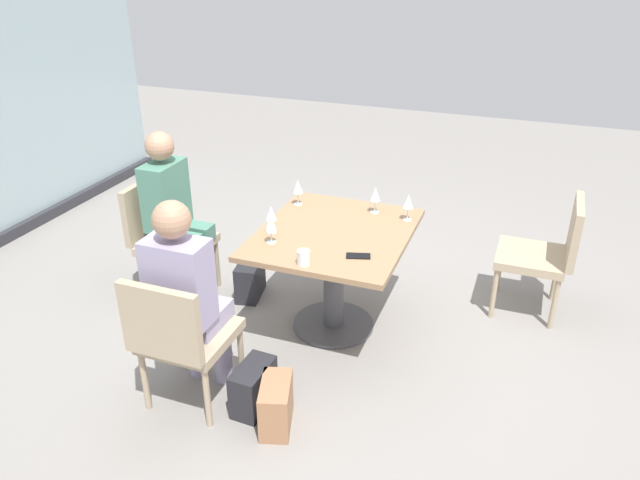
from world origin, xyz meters
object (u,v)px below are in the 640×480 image
at_px(wine_glass_1, 271,214).
at_px(wine_glass_2, 375,195).
at_px(dining_table_main, 334,258).
at_px(wine_glass_0, 298,187).
at_px(person_far_left, 187,292).
at_px(wine_glass_4, 271,223).
at_px(handbag_0, 276,405).
at_px(handbag_2, 253,387).
at_px(handbag_1, 250,279).
at_px(wine_glass_3, 408,202).
at_px(coffee_cup, 304,258).
at_px(chair_front_right, 547,250).
at_px(chair_far_left, 180,334).
at_px(chair_near_window, 164,233).
at_px(person_near_window, 174,209).
at_px(cell_phone_on_table, 358,256).

bearing_deg(wine_glass_1, wine_glass_2, -44.58).
distance_m(dining_table_main, wine_glass_0, 0.60).
bearing_deg(person_far_left, wine_glass_4, -17.66).
height_order(wine_glass_4, handbag_0, wine_glass_4).
height_order(wine_glass_4, handbag_2, wine_glass_4).
bearing_deg(handbag_1, wine_glass_3, -91.27).
xyz_separation_m(person_far_left, wine_glass_4, (0.65, -0.21, 0.16)).
relative_size(person_far_left, coffee_cup, 14.00).
relative_size(wine_glass_2, coffee_cup, 2.06).
distance_m(wine_glass_2, handbag_0, 1.58).
xyz_separation_m(chair_front_right, handbag_2, (-1.63, 1.47, -0.36)).
bearing_deg(wine_glass_2, handbag_1, 104.39).
height_order(wine_glass_3, handbag_0, wine_glass_3).
height_order(chair_far_left, person_far_left, person_far_left).
distance_m(chair_near_window, handbag_0, 1.72).
bearing_deg(wine_glass_1, chair_front_right, -63.08).
bearing_deg(person_far_left, dining_table_main, -28.91).
bearing_deg(chair_front_right, dining_table_main, 118.01).
height_order(wine_glass_0, wine_glass_4, same).
height_order(handbag_0, handbag_1, same).
bearing_deg(handbag_0, chair_near_window, 35.20).
bearing_deg(wine_glass_0, handbag_2, -169.50).
relative_size(chair_front_right, person_near_window, 0.69).
bearing_deg(person_near_window, wine_glass_4, -108.09).
bearing_deg(handbag_0, person_far_left, 64.50).
bearing_deg(coffee_cup, wine_glass_2, -11.78).
relative_size(chair_near_window, coffee_cup, 9.67).
distance_m(chair_far_left, handbag_2, 0.52).
distance_m(wine_glass_2, cell_phone_on_table, 0.68).
bearing_deg(chair_far_left, chair_front_right, -46.33).
xyz_separation_m(person_far_left, wine_glass_3, (1.28, -0.92, 0.16)).
relative_size(person_far_left, handbag_1, 4.20).
height_order(wine_glass_2, wine_glass_3, same).
bearing_deg(handbag_0, wine_glass_2, -22.96).
distance_m(dining_table_main, handbag_0, 1.10).
distance_m(wine_glass_3, wine_glass_4, 0.95).
distance_m(coffee_cup, cell_phone_on_table, 0.34).
relative_size(person_near_window, handbag_1, 4.20).
bearing_deg(wine_glass_3, wine_glass_2, 79.27).
xyz_separation_m(person_near_window, wine_glass_3, (0.34, -1.60, 0.16)).
distance_m(wine_glass_2, wine_glass_3, 0.24).
xyz_separation_m(chair_near_window, handbag_2, (-0.93, -1.16, -0.36)).
relative_size(wine_glass_3, handbag_0, 0.62).
relative_size(person_near_window, wine_glass_0, 6.81).
relative_size(wine_glass_0, handbag_1, 0.62).
bearing_deg(wine_glass_0, chair_front_right, -77.64).
distance_m(chair_near_window, handbag_1, 0.71).
height_order(cell_phone_on_table, handbag_0, cell_phone_on_table).
height_order(wine_glass_0, wine_glass_1, same).
distance_m(chair_near_window, wine_glass_3, 1.78).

